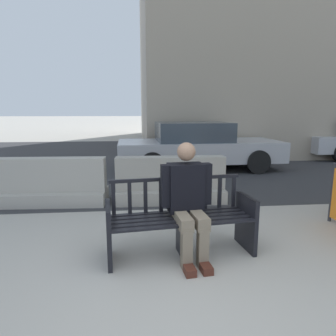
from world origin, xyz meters
TOP-DOWN VIEW (x-y plane):
  - ground_plane at (0.00, 0.00)m, footprint 200.00×200.00m
  - street_asphalt at (0.00, 8.70)m, footprint 120.00×12.00m
  - street_bench at (0.04, 1.07)m, footprint 1.74×0.71m
  - seated_person at (0.12, 1.02)m, footprint 0.59×0.75m
  - jersey_barrier_centre at (0.15, 3.18)m, footprint 2.01×0.72m
  - jersey_barrier_left at (-2.03, 3.24)m, footprint 2.03×0.77m
  - car_sedan_mid at (1.26, 6.25)m, footprint 4.64×2.07m

SIDE VIEW (x-z plane):
  - ground_plane at x=0.00m, z-range 0.00..0.00m
  - street_asphalt at x=0.00m, z-range 0.00..0.01m
  - jersey_barrier_centre at x=0.15m, z-range -0.08..0.76m
  - jersey_barrier_left at x=-2.03m, z-range -0.08..0.76m
  - street_bench at x=0.04m, z-range -0.04..0.84m
  - car_sedan_mid at x=1.26m, z-range -0.01..1.34m
  - seated_person at x=0.12m, z-range 0.03..1.35m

